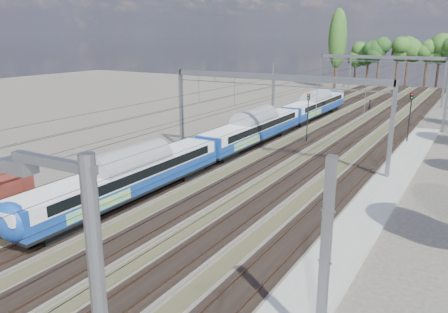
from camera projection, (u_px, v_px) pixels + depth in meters
The scene contains 10 objects.
ground at pixel (3, 312), 20.68m from camera, with size 220.00×220.00×0.00m, color #47423A.
track_bed at pixel (320, 134), 57.81m from camera, with size 21.00×130.00×0.34m.
platform at pixel (365, 217), 31.19m from camera, with size 3.00×70.00×0.30m, color gray.
catenary at pixel (342, 81), 62.30m from camera, with size 25.65×130.00×9.00m.
tree_belt at pixel (430, 58), 90.92m from camera, with size 39.42×101.91×11.87m.
poplar at pixel (338, 39), 105.61m from camera, with size 4.40×4.40×19.04m.
emu_train at pixel (253, 126), 50.63m from camera, with size 2.99×63.15×4.37m.
worker at pixel (370, 105), 75.81m from camera, with size 0.70×0.46×1.93m, color black.
signal_near at pixel (308, 112), 52.45m from camera, with size 0.41×0.38×5.99m.
signal_far at pixel (410, 112), 51.80m from camera, with size 0.43×0.40×6.15m.
Camera 1 is at (18.26, -9.96, 12.66)m, focal length 35.00 mm.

